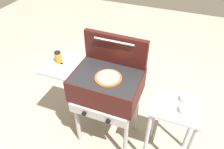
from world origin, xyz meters
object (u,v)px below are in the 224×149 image
sauce_jar (58,57)px  topping_bowl_far (186,99)px  grill (106,86)px  prep_table (172,122)px  topping_bowl_near (185,110)px  pizza_cheese (108,78)px

sauce_jar → topping_bowl_far: bearing=3.7°
grill → prep_table: grill is taller
grill → topping_bowl_near: bearing=-2.5°
sauce_jar → prep_table: bearing=-0.8°
sauce_jar → prep_table: sauce_jar is taller
grill → topping_bowl_far: (0.74, 0.10, 0.00)m
pizza_cheese → prep_table: 0.74m
sauce_jar → prep_table: 1.26m
prep_table → topping_bowl_far: topping_bowl_far is taller
pizza_cheese → sauce_jar: 0.56m
sauce_jar → pizza_cheese: bearing=-5.7°
pizza_cheese → topping_bowl_far: bearing=11.1°
sauce_jar → topping_bowl_far: size_ratio=1.05×
pizza_cheese → topping_bowl_near: size_ratio=2.52×
topping_bowl_far → prep_table: bearing=-125.1°
prep_table → topping_bowl_near: 0.24m
topping_bowl_near → topping_bowl_far: 0.13m
pizza_cheese → prep_table: (0.63, 0.04, -0.38)m
grill → topping_bowl_near: (0.75, -0.03, 0.00)m
grill → topping_bowl_far: 0.75m
sauce_jar → topping_bowl_near: bearing=-2.4°
grill → prep_table: 0.71m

